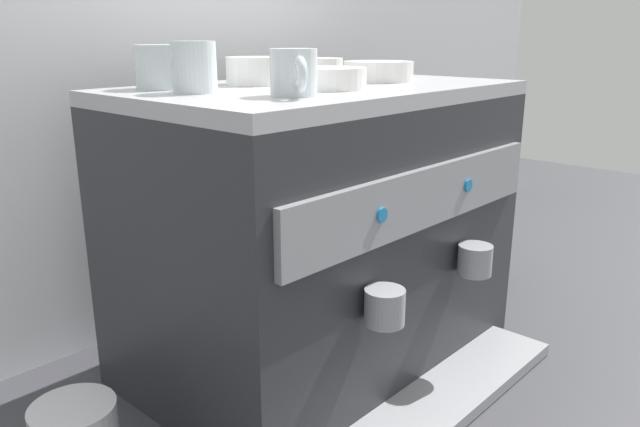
% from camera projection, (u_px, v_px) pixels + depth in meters
% --- Properties ---
extents(ground_plane, '(4.00, 4.00, 0.00)m').
position_uv_depth(ground_plane, '(320.00, 353.00, 1.13)').
color(ground_plane, '#38383D').
extents(tiled_backsplash_wall, '(2.80, 0.03, 0.94)m').
position_uv_depth(tiled_backsplash_wall, '(192.00, 81.00, 1.22)').
color(tiled_backsplash_wall, silver).
rests_on(tiled_backsplash_wall, ground_plane).
extents(espresso_machine, '(0.64, 0.51, 0.48)m').
position_uv_depth(espresso_machine, '(322.00, 229.00, 1.06)').
color(espresso_machine, '#2D2D33').
rests_on(espresso_machine, ground_plane).
extents(ceramic_cup_0, '(0.09, 0.08, 0.07)m').
position_uv_depth(ceramic_cup_0, '(195.00, 67.00, 0.86)').
color(ceramic_cup_0, silver).
rests_on(ceramic_cup_0, espresso_machine).
extents(ceramic_cup_1, '(0.09, 0.10, 0.06)m').
position_uv_depth(ceramic_cup_1, '(162.00, 67.00, 0.92)').
color(ceramic_cup_1, silver).
rests_on(ceramic_cup_1, espresso_machine).
extents(ceramic_cup_2, '(0.07, 0.09, 0.06)m').
position_uv_depth(ceramic_cup_2, '(294.00, 73.00, 0.81)').
color(ceramic_cup_2, silver).
rests_on(ceramic_cup_2, espresso_machine).
extents(ceramic_bowl_0, '(0.12, 0.12, 0.03)m').
position_uv_depth(ceramic_bowl_0, '(378.00, 72.00, 1.07)').
color(ceramic_bowl_0, white).
rests_on(ceramic_bowl_0, espresso_machine).
extents(ceramic_bowl_1, '(0.12, 0.12, 0.03)m').
position_uv_depth(ceramic_bowl_1, '(325.00, 79.00, 0.92)').
color(ceramic_bowl_1, white).
rests_on(ceramic_bowl_1, espresso_machine).
extents(ceramic_bowl_2, '(0.10, 0.10, 0.04)m').
position_uv_depth(ceramic_bowl_2, '(257.00, 71.00, 1.00)').
color(ceramic_bowl_2, white).
rests_on(ceramic_bowl_2, espresso_machine).
extents(ceramic_bowl_3, '(0.10, 0.10, 0.04)m').
position_uv_depth(ceramic_bowl_3, '(316.00, 69.00, 1.14)').
color(ceramic_bowl_3, white).
rests_on(ceramic_bowl_3, espresso_machine).
extents(coffee_grinder, '(0.16, 0.16, 0.44)m').
position_uv_depth(coffee_grinder, '(463.00, 186.00, 1.44)').
color(coffee_grinder, black).
rests_on(coffee_grinder, ground_plane).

